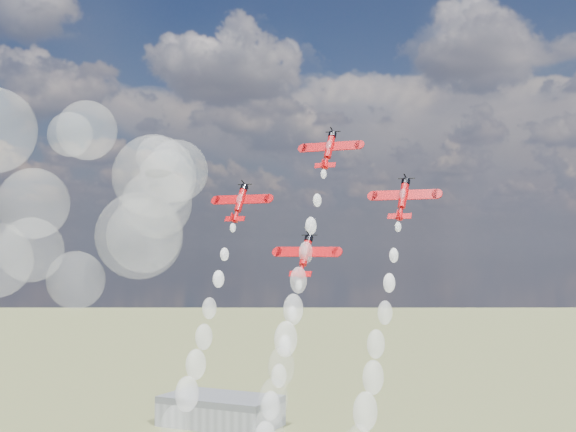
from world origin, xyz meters
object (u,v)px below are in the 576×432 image
(hangar, at_px, (221,411))
(plane_lead, at_px, (329,149))
(plane_slot, at_px, (305,255))
(plane_left, at_px, (240,202))
(plane_right, at_px, (403,198))

(hangar, relative_size, plane_lead, 4.32)
(plane_slot, bearing_deg, plane_left, 161.35)
(plane_left, height_order, plane_right, same)
(plane_lead, relative_size, plane_right, 1.00)
(hangar, xyz_separation_m, plane_lead, (122.85, -167.07, 90.87))
(hangar, bearing_deg, plane_lead, -53.67)
(hangar, bearing_deg, plane_right, -51.15)
(hangar, distance_m, plane_left, 218.44)
(plane_lead, relative_size, plane_left, 1.00)
(plane_right, height_order, plane_slot, plane_right)
(hangar, xyz_separation_m, plane_right, (138.95, -172.50, 81.00))
(hangar, height_order, plane_slot, plane_slot)
(hangar, distance_m, plane_right, 235.85)
(plane_left, height_order, plane_slot, plane_left)
(hangar, xyz_separation_m, plane_left, (106.75, -172.50, 81.00))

